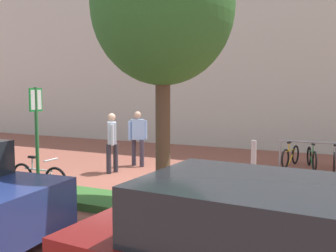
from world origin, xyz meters
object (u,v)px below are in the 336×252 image
(parking_sign_post, at_px, (36,125))
(person_casual_tan, at_px, (138,135))
(tree_sidewalk, at_px, (163,7))
(bollard_steel, at_px, (254,155))
(bike_at_sign, at_px, (39,178))
(person_shirt_white, at_px, (112,139))
(bike_rack_cluster, at_px, (334,158))

(parking_sign_post, bearing_deg, person_casual_tan, 84.50)
(tree_sidewalk, bearing_deg, person_casual_tan, 125.89)
(parking_sign_post, xyz_separation_m, bollard_steel, (3.79, 4.77, -1.14))
(bike_at_sign, relative_size, person_shirt_white, 0.98)
(bollard_steel, relative_size, person_shirt_white, 0.52)
(person_casual_tan, xyz_separation_m, person_shirt_white, (-0.17, -1.18, 0.00))
(bollard_steel, bearing_deg, bike_at_sign, -129.81)
(person_shirt_white, bearing_deg, parking_sign_post, -94.40)
(person_casual_tan, distance_m, person_shirt_white, 1.19)
(bike_rack_cluster, xyz_separation_m, person_casual_tan, (-5.58, -2.03, 0.64))
(bike_rack_cluster, distance_m, person_casual_tan, 5.97)
(tree_sidewalk, bearing_deg, parking_sign_post, -179.74)
(bike_rack_cluster, relative_size, person_casual_tan, 1.87)
(tree_sidewalk, bearing_deg, bike_rack_cluster, 64.55)
(person_casual_tan, bearing_deg, bollard_steel, 14.93)
(tree_sidewalk, height_order, person_shirt_white, tree_sidewalk)
(bike_at_sign, bearing_deg, bike_rack_cluster, 43.71)
(bike_at_sign, xyz_separation_m, person_shirt_white, (0.30, 2.57, 0.63))
(bollard_steel, distance_m, person_shirt_white, 4.18)
(tree_sidewalk, height_order, parking_sign_post, tree_sidewalk)
(tree_sidewalk, height_order, person_casual_tan, tree_sidewalk)
(parking_sign_post, bearing_deg, bike_rack_cluster, 44.70)
(parking_sign_post, bearing_deg, bollard_steel, 51.52)
(parking_sign_post, distance_m, bike_at_sign, 1.25)
(tree_sidewalk, bearing_deg, bollard_steel, 82.34)
(person_casual_tan, bearing_deg, bike_at_sign, -97.04)
(bollard_steel, bearing_deg, person_shirt_white, -149.77)
(bike_at_sign, height_order, bollard_steel, bollard_steel)
(bike_rack_cluster, height_order, person_casual_tan, person_casual_tan)
(parking_sign_post, relative_size, bollard_steel, 2.71)
(person_shirt_white, bearing_deg, bike_rack_cluster, 29.17)
(bike_at_sign, distance_m, person_casual_tan, 3.83)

